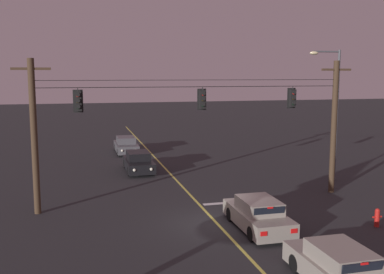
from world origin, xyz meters
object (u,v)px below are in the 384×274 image
at_px(car_oncoming_lead, 138,162).
at_px(street_lamp_corner, 333,104).
at_px(traffic_light_leftmost, 78,101).
at_px(traffic_light_centre, 293,98).
at_px(car_waiting_second_near, 339,268).
at_px(fire_hydrant, 377,217).
at_px(traffic_light_left_inner, 203,99).
at_px(car_oncoming_trailing, 126,145).
at_px(car_waiting_near_lane, 258,215).

distance_m(car_oncoming_lead, street_lamp_corner, 13.64).
bearing_deg(street_lamp_corner, traffic_light_leftmost, -170.60).
xyz_separation_m(traffic_light_centre, car_oncoming_lead, (-7.45, 8.41, -4.83)).
height_order(car_waiting_second_near, fire_hydrant, car_waiting_second_near).
distance_m(traffic_light_centre, car_waiting_second_near, 12.10).
bearing_deg(traffic_light_leftmost, street_lamp_corner, 9.40).
xyz_separation_m(traffic_light_left_inner, car_oncoming_trailing, (-2.35, 16.17, -4.83)).
relative_size(traffic_light_leftmost, car_oncoming_trailing, 0.28).
relative_size(traffic_light_centre, car_waiting_near_lane, 0.28).
relative_size(traffic_light_leftmost, traffic_light_centre, 1.00).
distance_m(traffic_light_centre, fire_hydrant, 7.80).
distance_m(car_waiting_second_near, street_lamp_corner, 15.76).
relative_size(car_waiting_near_lane, car_oncoming_lead, 0.98).
bearing_deg(car_waiting_near_lane, fire_hydrant, -10.81).
bearing_deg(traffic_light_left_inner, traffic_light_centre, 0.00).
height_order(traffic_light_left_inner, car_waiting_second_near, traffic_light_left_inner).
bearing_deg(traffic_light_centre, car_oncoming_trailing, 114.85).
height_order(traffic_light_left_inner, traffic_light_centre, same).
relative_size(car_oncoming_trailing, street_lamp_corner, 0.53).
xyz_separation_m(traffic_light_left_inner, street_lamp_corner, (9.24, 2.57, -0.52)).
bearing_deg(fire_hydrant, traffic_light_centre, 103.28).
bearing_deg(traffic_light_left_inner, traffic_light_leftmost, 180.00).
height_order(traffic_light_left_inner, car_waiting_near_lane, traffic_light_left_inner).
relative_size(traffic_light_leftmost, fire_hydrant, 1.45).
bearing_deg(car_oncoming_trailing, car_waiting_second_near, -81.63).
relative_size(traffic_light_left_inner, car_waiting_second_near, 0.28).
relative_size(traffic_light_leftmost, street_lamp_corner, 0.15).
bearing_deg(street_lamp_corner, traffic_light_centre, -147.90).
distance_m(traffic_light_left_inner, fire_hydrant, 10.06).
relative_size(traffic_light_centre, car_waiting_second_near, 0.28).
xyz_separation_m(traffic_light_leftmost, car_oncoming_trailing, (3.94, 16.17, -4.83)).
distance_m(traffic_light_left_inner, car_waiting_near_lane, 6.90).
xyz_separation_m(traffic_light_leftmost, street_lamp_corner, (15.52, 2.57, -0.52)).
height_order(car_oncoming_trailing, car_waiting_second_near, same).
xyz_separation_m(car_waiting_near_lane, fire_hydrant, (5.30, -1.01, -0.21)).
distance_m(traffic_light_leftmost, street_lamp_corner, 15.74).
bearing_deg(traffic_light_centre, car_waiting_near_lane, -129.44).
distance_m(traffic_light_centre, car_oncoming_trailing, 18.46).
bearing_deg(traffic_light_left_inner, street_lamp_corner, 15.55).
bearing_deg(car_oncoming_lead, car_waiting_near_lane, -75.08).
distance_m(car_waiting_near_lane, car_oncoming_lead, 13.65).
height_order(car_waiting_near_lane, car_waiting_second_near, same).
relative_size(traffic_light_centre, car_oncoming_lead, 0.28).
xyz_separation_m(car_waiting_near_lane, car_oncoming_lead, (-3.51, 13.19, -0.00)).
height_order(car_waiting_second_near, street_lamp_corner, street_lamp_corner).
height_order(street_lamp_corner, fire_hydrant, street_lamp_corner).
relative_size(traffic_light_left_inner, traffic_light_centre, 1.00).
relative_size(car_waiting_near_lane, fire_hydrant, 5.15).
bearing_deg(traffic_light_centre, street_lamp_corner, 32.10).
relative_size(traffic_light_leftmost, car_oncoming_lead, 0.28).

